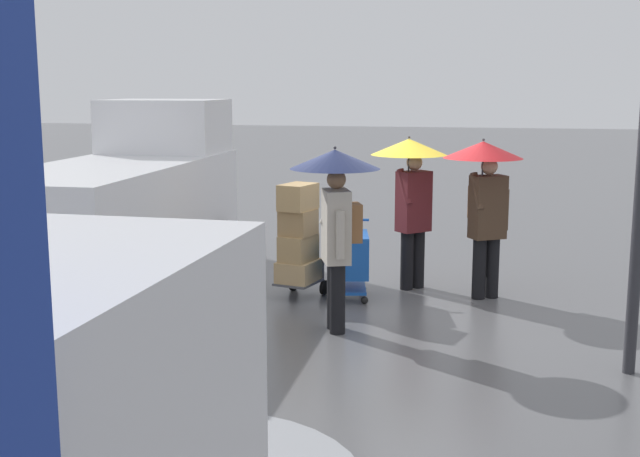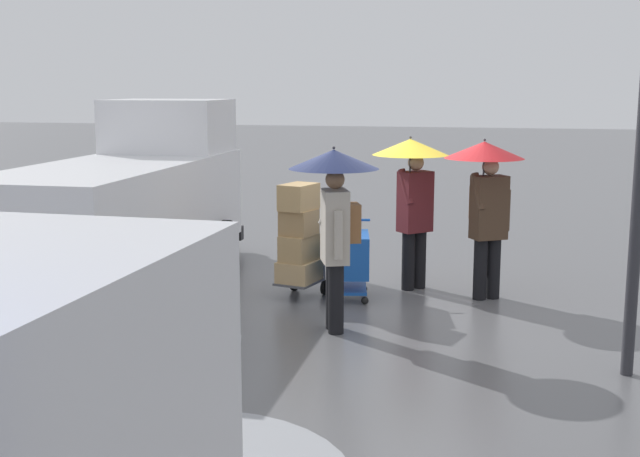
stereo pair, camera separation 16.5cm
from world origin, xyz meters
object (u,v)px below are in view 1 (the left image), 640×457
at_px(hand_dolly_boxes, 298,238).
at_px(cargo_van_parked_right, 124,202).
at_px(pedestrian_pink_side, 411,177).
at_px(pedestrian_black_side, 336,197).
at_px(pedestrian_white_side, 485,182).
at_px(shopping_cart_vendor, 348,257).

bearing_deg(hand_dolly_boxes, cargo_van_parked_right, -7.50).
height_order(pedestrian_pink_side, pedestrian_black_side, same).
relative_size(cargo_van_parked_right, pedestrian_white_side, 2.50).
height_order(pedestrian_black_side, pedestrian_white_side, same).
relative_size(cargo_van_parked_right, shopping_cart_vendor, 5.14).
bearing_deg(shopping_cart_vendor, pedestrian_pink_side, -138.23).
height_order(cargo_van_parked_right, pedestrian_black_side, cargo_van_parked_right).
height_order(shopping_cart_vendor, pedestrian_black_side, pedestrian_black_side).
relative_size(pedestrian_pink_side, pedestrian_black_side, 1.00).
distance_m(shopping_cart_vendor, pedestrian_white_side, 2.05).
bearing_deg(cargo_van_parked_right, pedestrian_black_side, 153.76).
bearing_deg(pedestrian_pink_side, cargo_van_parked_right, 5.97).
bearing_deg(pedestrian_white_side, pedestrian_pink_side, -17.12).
xyz_separation_m(shopping_cart_vendor, hand_dolly_boxes, (0.66, 0.10, 0.25)).
xyz_separation_m(pedestrian_pink_side, pedestrian_white_side, (-1.00, 0.31, -0.01)).
xyz_separation_m(hand_dolly_boxes, pedestrian_pink_side, (-1.41, -0.77, 0.77)).
bearing_deg(pedestrian_pink_side, hand_dolly_boxes, 28.76).
distance_m(hand_dolly_boxes, pedestrian_white_side, 2.57).
xyz_separation_m(hand_dolly_boxes, pedestrian_black_side, (-0.76, 1.34, 0.75)).
relative_size(shopping_cart_vendor, hand_dolly_boxes, 0.68).
bearing_deg(pedestrian_pink_side, pedestrian_black_side, 72.93).
distance_m(pedestrian_pink_side, pedestrian_white_side, 1.05).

